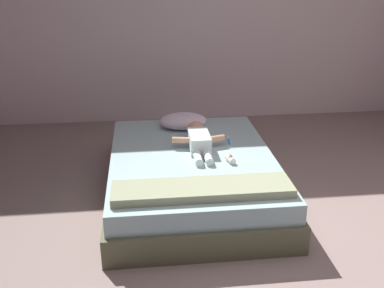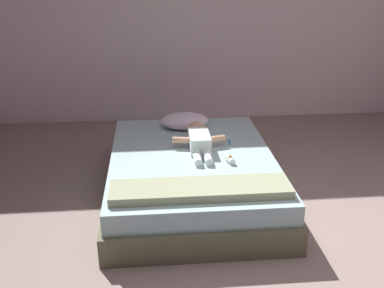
{
  "view_description": "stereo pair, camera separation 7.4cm",
  "coord_description": "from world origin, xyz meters",
  "px_view_note": "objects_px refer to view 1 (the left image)",
  "views": [
    {
      "loc": [
        -0.63,
        -2.49,
        1.92
      ],
      "look_at": [
        -0.24,
        0.93,
        0.48
      ],
      "focal_mm": 41.83,
      "sensor_mm": 36.0,
      "label": 1
    },
    {
      "loc": [
        -0.55,
        -2.49,
        1.92
      ],
      "look_at": [
        -0.24,
        0.93,
        0.48
      ],
      "focal_mm": 41.83,
      "sensor_mm": 36.0,
      "label": 2
    }
  ],
  "objects_px": {
    "baby": "(198,139)",
    "bed": "(192,176)",
    "toothbrush": "(229,141)",
    "baby_bottle": "(230,159)",
    "pillow": "(183,121)"
  },
  "relations": [
    {
      "from": "baby",
      "to": "bed",
      "type": "bearing_deg",
      "value": -114.68
    },
    {
      "from": "bed",
      "to": "toothbrush",
      "type": "xyz_separation_m",
      "value": [
        0.36,
        0.26,
        0.2
      ]
    },
    {
      "from": "toothbrush",
      "to": "baby_bottle",
      "type": "distance_m",
      "value": 0.44
    },
    {
      "from": "bed",
      "to": "baby_bottle",
      "type": "distance_m",
      "value": 0.41
    },
    {
      "from": "bed",
      "to": "toothbrush",
      "type": "distance_m",
      "value": 0.49
    },
    {
      "from": "bed",
      "to": "pillow",
      "type": "xyz_separation_m",
      "value": [
        -0.01,
        0.64,
        0.27
      ]
    },
    {
      "from": "bed",
      "to": "baby",
      "type": "bearing_deg",
      "value": 65.32
    },
    {
      "from": "bed",
      "to": "pillow",
      "type": "height_order",
      "value": "pillow"
    },
    {
      "from": "pillow",
      "to": "baby_bottle",
      "type": "xyz_separation_m",
      "value": [
        0.31,
        -0.82,
        -0.05
      ]
    },
    {
      "from": "bed",
      "to": "baby",
      "type": "xyz_separation_m",
      "value": [
        0.07,
        0.16,
        0.27
      ]
    },
    {
      "from": "pillow",
      "to": "bed",
      "type": "bearing_deg",
      "value": -88.88
    },
    {
      "from": "bed",
      "to": "baby",
      "type": "relative_size",
      "value": 2.86
    },
    {
      "from": "baby",
      "to": "baby_bottle",
      "type": "distance_m",
      "value": 0.41
    },
    {
      "from": "baby_bottle",
      "to": "baby",
      "type": "bearing_deg",
      "value": 122.55
    },
    {
      "from": "pillow",
      "to": "baby",
      "type": "distance_m",
      "value": 0.49
    }
  ]
}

